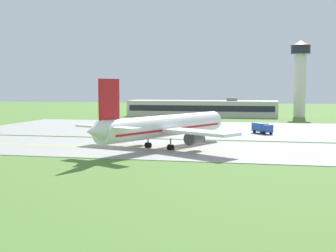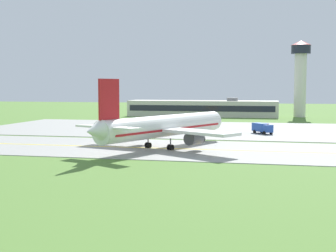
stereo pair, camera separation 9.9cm
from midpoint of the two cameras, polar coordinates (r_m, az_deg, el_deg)
name	(u,v)px [view 1 (the left image)]	position (r m, az deg, el deg)	size (l,w,h in m)	color
ground_plane	(171,149)	(86.62, 0.28, -2.81)	(500.00, 500.00, 0.00)	#517A33
taxiway_strip	(171,149)	(86.62, 0.28, -2.77)	(240.00, 28.00, 0.10)	gray
apron_pad	(240,130)	(126.72, 8.72, -0.44)	(140.00, 52.00, 0.10)	gray
taxiway_centreline	(171,148)	(86.61, 0.28, -2.74)	(220.00, 0.60, 0.01)	yellow
airplane_lead	(164,126)	(86.93, -0.51, -0.04)	(30.99, 37.48, 12.70)	white
service_truck_baggage	(262,128)	(116.33, 11.32, -0.21)	(5.28, 6.01, 2.60)	#264CA5
service_truck_fuel	(170,122)	(131.40, 0.22, 0.45)	(6.12, 2.64, 2.60)	orange
terminal_building	(202,108)	(183.48, 4.18, 2.14)	(57.56, 12.94, 7.31)	beige
control_tower	(300,71)	(185.21, 15.71, 6.39)	(7.60, 7.60, 28.82)	silver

